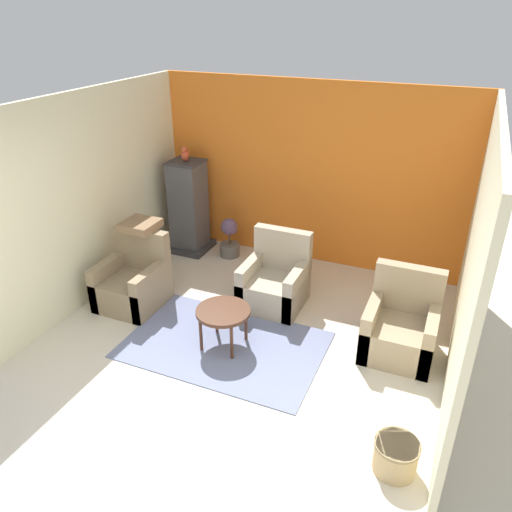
{
  "coord_description": "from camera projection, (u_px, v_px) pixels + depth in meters",
  "views": [
    {
      "loc": [
        1.94,
        -2.66,
        3.38
      ],
      "look_at": [
        0.0,
        1.85,
        0.88
      ],
      "focal_mm": 35.0,
      "sensor_mm": 36.0,
      "label": 1
    }
  ],
  "objects": [
    {
      "name": "ground_plane",
      "position": [
        173.0,
        433.0,
        4.39
      ],
      "size": [
        20.0,
        20.0,
        0.0
      ],
      "primitive_type": "plane",
      "color": "beige",
      "rests_on": "ground"
    },
    {
      "name": "wall_back_accent",
      "position": [
        310.0,
        175.0,
        6.87
      ],
      "size": [
        4.4,
        0.06,
        2.53
      ],
      "color": "orange",
      "rests_on": "ground_plane"
    },
    {
      "name": "wall_left",
      "position": [
        93.0,
        197.0,
        6.09
      ],
      "size": [
        0.06,
        3.7,
        2.53
      ],
      "color": "beige",
      "rests_on": "ground_plane"
    },
    {
      "name": "wall_right",
      "position": [
        473.0,
        261.0,
        4.57
      ],
      "size": [
        0.06,
        3.7,
        2.53
      ],
      "color": "beige",
      "rests_on": "ground_plane"
    },
    {
      "name": "area_rug",
      "position": [
        224.0,
        345.0,
        5.51
      ],
      "size": [
        2.15,
        1.39,
        0.01
      ],
      "color": "slate",
      "rests_on": "ground_plane"
    },
    {
      "name": "coffee_table",
      "position": [
        223.0,
        314.0,
        5.33
      ],
      "size": [
        0.59,
        0.59,
        0.46
      ],
      "color": "#472819",
      "rests_on": "ground_plane"
    },
    {
      "name": "armchair_left",
      "position": [
        134.0,
        283.0,
        6.17
      ],
      "size": [
        0.73,
        0.74,
        0.91
      ],
      "color": "#8E7A5B",
      "rests_on": "ground_plane"
    },
    {
      "name": "armchair_right",
      "position": [
        401.0,
        329.0,
        5.3
      ],
      "size": [
        0.73,
        0.74,
        0.91
      ],
      "color": "#9E896B",
      "rests_on": "ground_plane"
    },
    {
      "name": "armchair_middle",
      "position": [
        275.0,
        283.0,
        6.17
      ],
      "size": [
        0.73,
        0.74,
        0.91
      ],
      "color": "tan",
      "rests_on": "ground_plane"
    },
    {
      "name": "birdcage",
      "position": [
        189.0,
        208.0,
        7.39
      ],
      "size": [
        0.58,
        0.58,
        1.38
      ],
      "color": "#353539",
      "rests_on": "ground_plane"
    },
    {
      "name": "parrot",
      "position": [
        185.0,
        154.0,
        7.02
      ],
      "size": [
        0.1,
        0.18,
        0.22
      ],
      "color": "#D14C2D",
      "rests_on": "birdcage"
    },
    {
      "name": "potted_plant",
      "position": [
        229.0,
        237.0,
        7.34
      ],
      "size": [
        0.29,
        0.29,
        0.59
      ],
      "color": "#66605B",
      "rests_on": "ground_plane"
    },
    {
      "name": "wicker_basket",
      "position": [
        396.0,
        455.0,
        3.98
      ],
      "size": [
        0.37,
        0.37,
        0.29
      ],
      "color": "tan",
      "rests_on": "ground_plane"
    },
    {
      "name": "throw_pillow",
      "position": [
        140.0,
        225.0,
        6.07
      ],
      "size": [
        0.41,
        0.41,
        0.1
      ],
      "color": "#846647",
      "rests_on": "armchair_left"
    }
  ]
}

